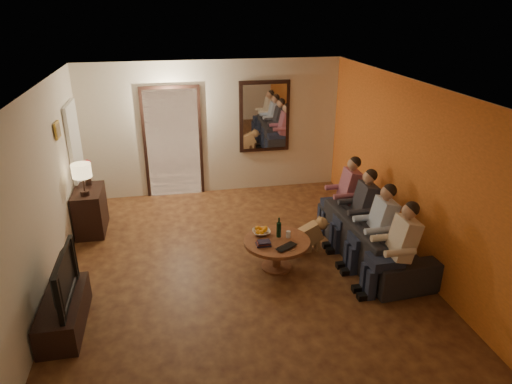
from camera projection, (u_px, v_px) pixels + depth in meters
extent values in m
cube|color=#3C1910|center=(240.00, 268.00, 6.66)|extent=(5.00, 6.00, 0.01)
cube|color=white|center=(237.00, 88.00, 5.65)|extent=(5.00, 6.00, 0.01)
cube|color=beige|center=(214.00, 129.00, 8.86)|extent=(5.00, 0.02, 2.60)
cube|color=beige|center=(302.00, 331.00, 3.44)|extent=(5.00, 0.02, 2.60)
cube|color=beige|center=(41.00, 200.00, 5.70)|extent=(0.02, 6.00, 2.60)
cube|color=beige|center=(409.00, 172.00, 6.60)|extent=(0.02, 6.00, 2.60)
cube|color=#C76122|center=(408.00, 173.00, 6.60)|extent=(0.01, 6.00, 2.60)
cube|color=#FFE0A5|center=(173.00, 144.00, 8.80)|extent=(1.00, 0.06, 2.10)
cube|color=black|center=(173.00, 144.00, 8.79)|extent=(1.12, 0.04, 2.22)
cube|color=silver|center=(187.00, 150.00, 8.90)|extent=(0.45, 0.03, 1.70)
cube|color=black|center=(264.00, 117.00, 8.93)|extent=(1.00, 0.05, 1.40)
cube|color=white|center=(265.00, 117.00, 8.90)|extent=(0.86, 0.02, 1.26)
cube|color=white|center=(77.00, 162.00, 7.89)|extent=(0.06, 0.85, 2.04)
cube|color=#B28C33|center=(57.00, 130.00, 6.67)|extent=(0.03, 0.28, 0.24)
cube|color=brown|center=(58.00, 130.00, 6.67)|extent=(0.01, 0.22, 0.18)
cube|color=black|center=(90.00, 210.00, 7.60)|extent=(0.45, 0.83, 0.74)
cube|color=black|center=(64.00, 313.00, 5.39)|extent=(0.45, 1.14, 0.38)
imported|color=black|center=(57.00, 279.00, 5.20)|extent=(1.01, 0.13, 0.58)
imported|color=black|center=(373.00, 237.00, 6.82)|extent=(2.29, 1.01, 0.65)
cylinder|color=brown|center=(277.00, 254.00, 6.57)|extent=(0.96, 0.96, 0.45)
imported|color=white|center=(261.00, 232.00, 6.64)|extent=(0.26, 0.26, 0.06)
cylinder|color=silver|center=(288.00, 234.00, 6.54)|extent=(0.06, 0.06, 0.10)
imported|color=black|center=(289.00, 248.00, 6.25)|extent=(0.39, 0.36, 0.03)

